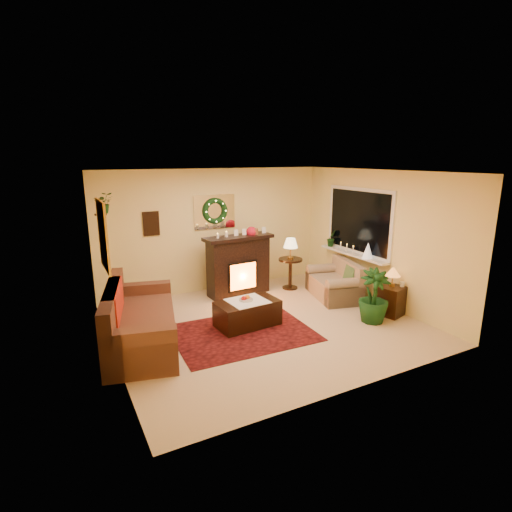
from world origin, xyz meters
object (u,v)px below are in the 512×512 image
fireplace (238,269)px  coffee_table (247,314)px  sofa (142,318)px  side_table_round (290,274)px  loveseat (334,277)px  end_table_square (390,300)px

fireplace → coffee_table: (-0.57, -1.57, -0.34)m
sofa → side_table_round: bearing=32.7°
fireplace → side_table_round: 1.20m
loveseat → end_table_square: 1.29m
fireplace → side_table_round: size_ratio=1.91×
sofa → coffee_table: bearing=8.4°
loveseat → side_table_round: (-0.49, 0.89, -0.09)m
sofa → end_table_square: (4.30, -0.92, -0.16)m
loveseat → side_table_round: bearing=134.1°
fireplace → loveseat: (1.65, -1.09, -0.13)m
side_table_round → sofa: bearing=-160.9°
side_table_round → end_table_square: 2.28m
fireplace → loveseat: fireplace is taller
side_table_round → fireplace: bearing=169.8°
fireplace → side_table_round: bearing=-13.7°
loveseat → fireplace: bearing=161.5°
loveseat → sofa: bearing=-160.4°
end_table_square → coffee_table: 2.67m
sofa → fireplace: size_ratio=1.71×
loveseat → coffee_table: loveseat is taller
fireplace → coffee_table: size_ratio=1.22×
loveseat → coffee_table: size_ratio=1.23×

